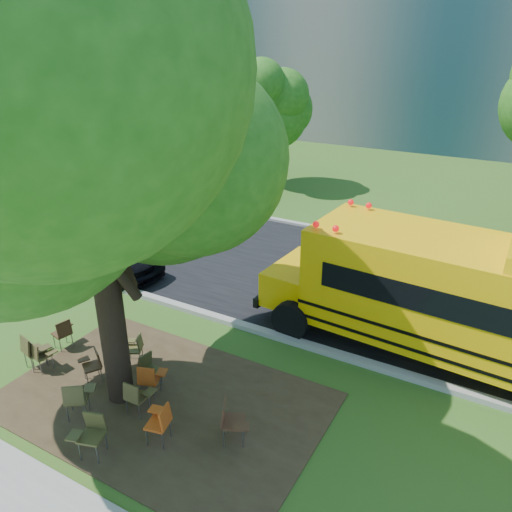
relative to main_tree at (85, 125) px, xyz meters
The scene contains 27 objects.
ground 6.04m from the main_tree, 96.63° to the left, with size 160.00×160.00×0.00m, color #28571B.
dirt_patch 6.05m from the main_tree, 18.83° to the left, with size 7.00×4.50×0.03m, color #382819.
asphalt_road 9.83m from the main_tree, 90.69° to the left, with size 80.00×8.00×0.04m, color black.
kerb_near 7.04m from the main_tree, 91.41° to the left, with size 80.00×0.25×0.14m, color gray.
kerb_far 13.30m from the main_tree, 90.45° to the left, with size 80.00×0.25×0.14m, color gray.
building_left 55.97m from the main_tree, 133.03° to the left, with size 26.00×14.00×20.00m, color slate.
bg_tree_0 18.41m from the main_tree, 131.21° to the left, with size 5.20×5.20×7.18m.
bg_tree_1 25.57m from the main_tree, 141.81° to the left, with size 6.00×6.00×8.40m.
bg_tree_2 17.65m from the main_tree, 106.86° to the left, with size 4.80×4.80×6.62m.
main_tree is the anchor object (origin of this frame).
chair_0 6.00m from the main_tree, behind, with size 0.69×0.54×0.92m.
chair_1 5.96m from the main_tree, behind, with size 0.58×0.48×0.81m.
chair_2 5.50m from the main_tree, 106.55° to the right, with size 0.62×0.78×0.92m.
chair_3 5.57m from the main_tree, behind, with size 0.68×0.54×0.81m.
chair_4 5.51m from the main_tree, 20.03° to the right, with size 0.55×0.51×0.85m.
chair_5 5.67m from the main_tree, 64.69° to the right, with size 0.62×0.68×0.91m.
chair_6 5.72m from the main_tree, 20.37° to the right, with size 0.63×0.60×0.89m.
chair_7 6.10m from the main_tree, ahead, with size 0.78×0.65×0.97m.
chair_8 6.10m from the main_tree, 164.46° to the left, with size 0.49×0.63×0.84m.
chair_9 5.65m from the main_tree, 115.97° to the left, with size 0.64×0.53×0.78m.
chair_10 5.53m from the main_tree, 65.78° to the left, with size 0.47×0.58×0.80m.
chair_11 5.49m from the main_tree, 28.13° to the left, with size 0.59×0.66×0.87m.
black_car 8.53m from the main_tree, 136.61° to the left, with size 1.69×4.19×1.43m, color black.
bg_car_silver 19.48m from the main_tree, 149.38° to the left, with size 1.26×3.60×1.19m, color gray.
bg_car_red 16.30m from the main_tree, 130.97° to the left, with size 1.93×4.18×1.16m, color #550E17.
pedestrian_a 20.30m from the main_tree, 141.14° to the left, with size 0.57×0.38×1.58m, color #36507B.
pedestrian_b 24.51m from the main_tree, 148.11° to the left, with size 0.79×0.61×1.62m, color #736345.
Camera 1 is at (7.10, -7.13, 7.44)m, focal length 35.00 mm.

